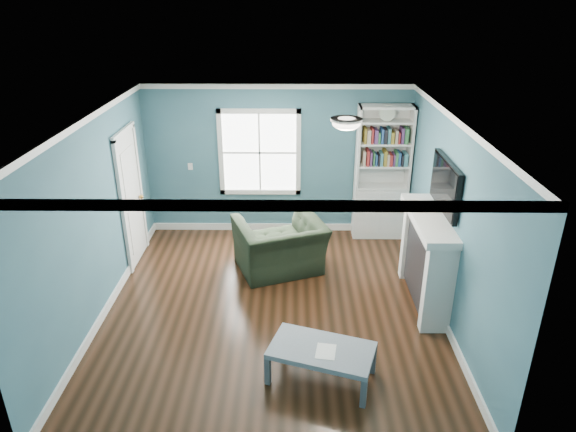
{
  "coord_description": "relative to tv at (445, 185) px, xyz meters",
  "views": [
    {
      "loc": [
        0.27,
        -5.91,
        4.0
      ],
      "look_at": [
        0.2,
        0.4,
        1.2
      ],
      "focal_mm": 32.0,
      "sensor_mm": 36.0,
      "label": 1
    }
  ],
  "objects": [
    {
      "name": "coffee_table",
      "position": [
        -1.61,
        -1.57,
        -1.37
      ],
      "size": [
        1.26,
        0.93,
        0.41
      ],
      "rotation": [
        0.0,
        0.0,
        -0.32
      ],
      "color": "#464C54",
      "rests_on": "ground"
    },
    {
      "name": "ceiling_fixture",
      "position": [
        -1.3,
        -0.1,
        0.82
      ],
      "size": [
        0.38,
        0.38,
        0.15
      ],
      "color": "white",
      "rests_on": "room_walls"
    },
    {
      "name": "recliner",
      "position": [
        -2.13,
        0.85,
        -1.18
      ],
      "size": [
        1.46,
        1.2,
        1.09
      ],
      "primitive_type": "imported",
      "rotation": [
        0.0,
        0.0,
        -2.78
      ],
      "color": "black",
      "rests_on": "ground"
    },
    {
      "name": "bookshelf",
      "position": [
        -0.43,
        2.1,
        -0.8
      ],
      "size": [
        0.9,
        0.35,
        2.31
      ],
      "color": "silver",
      "rests_on": "ground"
    },
    {
      "name": "room_walls",
      "position": [
        -2.2,
        -0.2,
        -0.14
      ],
      "size": [
        5.0,
        5.0,
        5.0
      ],
      "color": "#345C6E",
      "rests_on": "ground"
    },
    {
      "name": "window",
      "position": [
        -2.5,
        2.29,
        -0.27
      ],
      "size": [
        1.4,
        0.06,
        1.5
      ],
      "color": "white",
      "rests_on": "room_walls"
    },
    {
      "name": "light_switch",
      "position": [
        -3.7,
        2.28,
        -0.52
      ],
      "size": [
        0.08,
        0.01,
        0.12
      ],
      "primitive_type": "cube",
      "color": "white",
      "rests_on": "room_walls"
    },
    {
      "name": "trim",
      "position": [
        -2.2,
        -0.2,
        -0.49
      ],
      "size": [
        4.5,
        5.0,
        2.6
      ],
      "color": "white",
      "rests_on": "ground"
    },
    {
      "name": "floor",
      "position": [
        -2.2,
        -0.2,
        -1.72
      ],
      "size": [
        5.0,
        5.0,
        0.0
      ],
      "primitive_type": "plane",
      "color": "black",
      "rests_on": "ground"
    },
    {
      "name": "paper_sheet",
      "position": [
        -1.57,
        -1.63,
        -1.31
      ],
      "size": [
        0.25,
        0.3,
        0.0
      ],
      "primitive_type": "cube",
      "rotation": [
        0.0,
        0.0,
        -0.16
      ],
      "color": "white",
      "rests_on": "coffee_table"
    },
    {
      "name": "fireplace",
      "position": [
        -0.12,
        0.0,
        -1.09
      ],
      "size": [
        0.44,
        1.58,
        1.3
      ],
      "color": "black",
      "rests_on": "ground"
    },
    {
      "name": "door",
      "position": [
        -4.42,
        1.2,
        -0.65
      ],
      "size": [
        0.12,
        0.98,
        2.17
      ],
      "color": "silver",
      "rests_on": "ground"
    },
    {
      "name": "tv",
      "position": [
        0.0,
        0.0,
        0.0
      ],
      "size": [
        0.06,
        1.1,
        0.65
      ],
      "primitive_type": "cube",
      "color": "black",
      "rests_on": "fireplace"
    }
  ]
}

